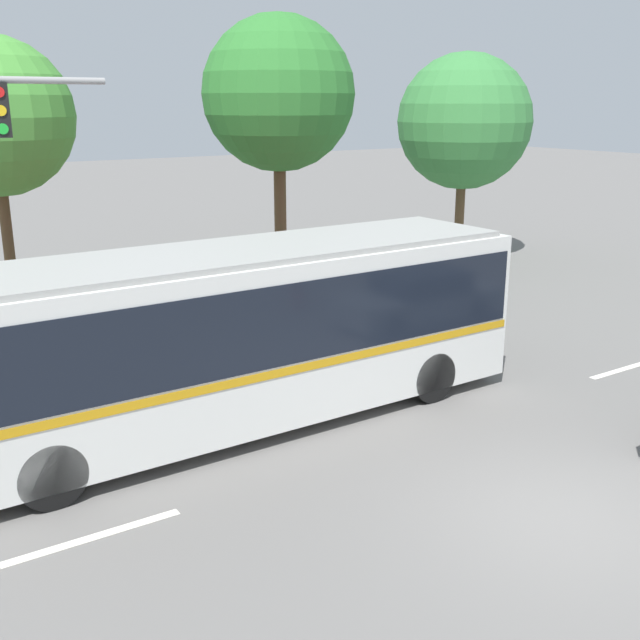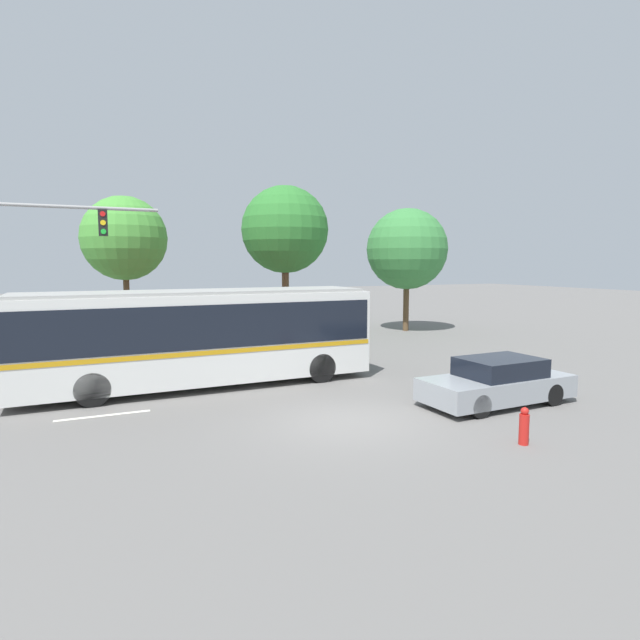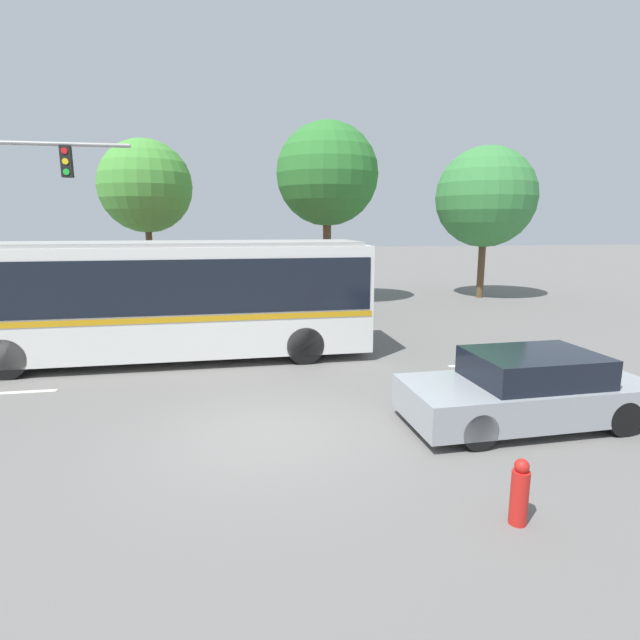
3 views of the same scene
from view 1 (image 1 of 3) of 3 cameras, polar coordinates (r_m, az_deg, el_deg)
The scene contains 7 objects.
ground_plane at distance 11.47m, azimuth 17.73°, elevation -14.01°, with size 140.00×140.00×0.00m, color slate.
city_bus at distance 13.22m, azimuth -7.43°, elevation -0.70°, with size 11.51×2.74×3.19m.
flowering_hedge at distance 19.09m, azimuth -10.49°, elevation 1.03°, with size 10.51×1.53×1.49m.
street_tree_centre at distance 23.48m, azimuth -3.14°, elevation 16.59°, with size 4.57×4.57×8.13m.
street_tree_right at distance 28.59m, azimuth 10.81°, elevation 14.44°, with size 4.83×4.83×7.34m.
lane_stripe_near at distance 10.96m, azimuth -16.62°, elevation -15.38°, with size 2.40×0.16×0.01m, color silver.
lane_stripe_mid at distance 17.91m, azimuth 22.14°, elevation -3.36°, with size 2.40×0.16×0.01m, color silver.
Camera 1 is at (-8.00, -6.01, 5.61)m, focal length 42.51 mm.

